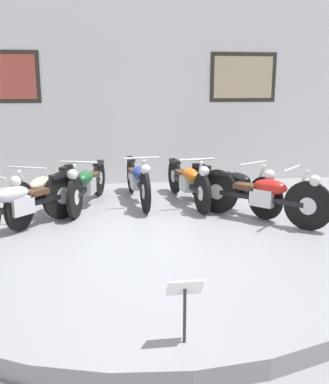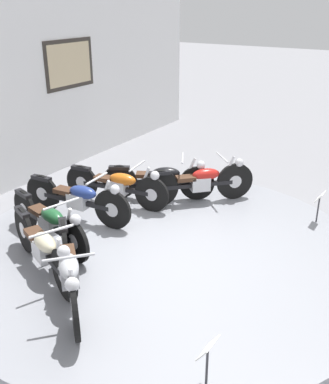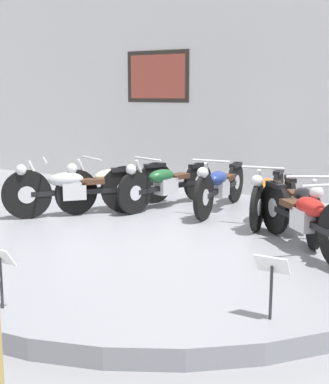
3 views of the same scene
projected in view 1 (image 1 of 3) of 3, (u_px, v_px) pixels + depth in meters
The scene contains 11 objects.
ground_plane at pixel (148, 246), 5.79m from camera, with size 60.00×60.00×0.00m, color gray.
display_platform at pixel (148, 239), 5.77m from camera, with size 5.75×5.75×0.17m, color gray.
back_wall at pixel (127, 87), 9.11m from camera, with size 14.00×0.22×3.95m.
motorcycle_silver at pixel (20, 202), 5.72m from camera, with size 1.41×1.52×0.81m.
motorcycle_cream at pixel (45, 191), 6.38m from camera, with size 0.84×1.85×0.80m.
motorcycle_green at pixel (87, 183), 6.93m from camera, with size 0.64×1.91×0.78m.
motorcycle_blue at pixel (138, 179), 7.20m from camera, with size 0.54×1.98×0.79m.
motorcycle_orange at pixel (188, 180), 7.14m from camera, with size 0.54×1.94×0.78m.
motorcycle_black at pixel (233, 185), 6.76m from camera, with size 0.99×1.74×0.78m.
motorcycle_red at pixel (263, 194), 6.16m from camera, with size 1.47×1.44×0.80m.
info_placard_front_centre at pixel (185, 296), 3.24m from camera, with size 0.26×0.11×0.51m.
Camera 1 is at (-0.56, -5.45, 2.03)m, focal length 42.00 mm.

